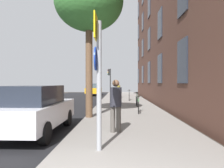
% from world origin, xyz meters
% --- Properties ---
extents(ground_plane, '(41.80, 41.80, 0.00)m').
position_xyz_m(ground_plane, '(-2.40, 15.00, 0.00)').
color(ground_plane, '#332D28').
extents(road_asphalt, '(7.00, 38.00, 0.01)m').
position_xyz_m(road_asphalt, '(-4.50, 15.00, 0.01)').
color(road_asphalt, black).
rests_on(road_asphalt, ground).
extents(sidewalk, '(4.20, 38.00, 0.12)m').
position_xyz_m(sidewalk, '(1.10, 15.00, 0.06)').
color(sidewalk, gray).
rests_on(sidewalk, ground).
extents(building_facade, '(0.56, 27.00, 16.31)m').
position_xyz_m(building_facade, '(3.69, 14.50, 8.17)').
color(building_facade, '#513328').
rests_on(building_facade, ground).
extents(sign_post, '(0.16, 0.60, 3.23)m').
position_xyz_m(sign_post, '(0.08, 2.54, 1.98)').
color(sign_post, gray).
rests_on(sign_post, sidewalk).
extents(traffic_light, '(0.43, 0.24, 3.38)m').
position_xyz_m(traffic_light, '(-0.52, 23.96, 2.44)').
color(traffic_light, black).
rests_on(traffic_light, sidewalk).
extents(tree_near, '(3.20, 3.20, 6.73)m').
position_xyz_m(tree_near, '(-0.80, 7.28, 5.44)').
color(tree_near, brown).
rests_on(tree_near, sidewalk).
extents(bicycle_0, '(0.42, 1.65, 0.93)m').
position_xyz_m(bicycle_0, '(1.66, 8.84, 0.48)').
color(bicycle_0, black).
rests_on(bicycle_0, sidewalk).
extents(bicycle_1, '(0.42, 1.78, 0.98)m').
position_xyz_m(bicycle_1, '(1.83, 11.78, 0.50)').
color(bicycle_1, black).
rests_on(bicycle_1, sidewalk).
extents(bicycle_2, '(0.42, 1.77, 0.97)m').
position_xyz_m(bicycle_2, '(1.58, 16.75, 0.50)').
color(bicycle_2, black).
rests_on(bicycle_2, sidewalk).
extents(pedestrian_0, '(0.48, 0.48, 1.70)m').
position_xyz_m(pedestrian_0, '(0.48, 4.34, 1.09)').
color(pedestrian_0, '#4C4742').
rests_on(pedestrian_0, sidewalk).
extents(pedestrian_1, '(0.40, 0.40, 1.53)m').
position_xyz_m(pedestrian_1, '(0.62, 19.93, 1.00)').
color(pedestrian_1, '#33594C').
rests_on(pedestrian_1, sidewalk).
extents(car_0, '(1.76, 4.08, 1.62)m').
position_xyz_m(car_0, '(-2.24, 4.54, 0.84)').
color(car_0, silver).
rests_on(car_0, road_asphalt).
extents(car_1, '(1.87, 4.40, 1.62)m').
position_xyz_m(car_1, '(-2.73, 25.86, 0.84)').
color(car_1, orange).
rests_on(car_1, road_asphalt).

